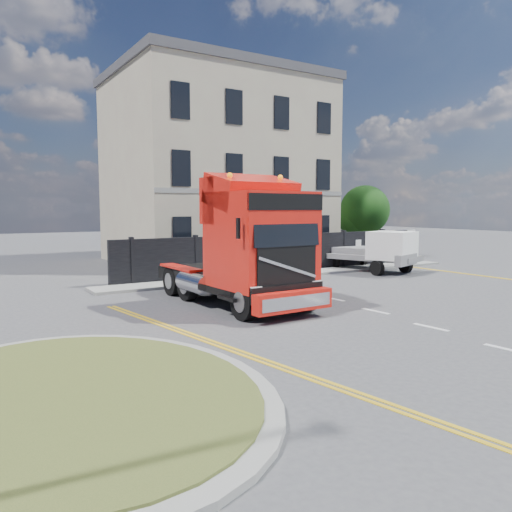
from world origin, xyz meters
TOP-DOWN VIEW (x-y plane):
  - ground at (0.00, 0.00)m, footprint 120.00×120.00m
  - traffic_island at (-7.00, -3.00)m, footprint 6.80×6.80m
  - hoarding_fence at (6.55, 9.00)m, footprint 18.80×0.25m
  - georgian_building at (6.00, 16.50)m, footprint 12.30×10.30m
  - tree at (14.38, 12.10)m, footprint 3.20×3.20m
  - pavement_far at (6.00, 8.10)m, footprint 20.00×1.60m
  - truck at (-0.19, 2.30)m, footprint 2.87×7.27m
  - flatbed_pickup at (10.31, 6.35)m, footprint 3.63×5.64m

SIDE VIEW (x-z plane):
  - ground at x=0.00m, z-range 0.00..0.00m
  - pavement_far at x=6.00m, z-range 0.00..0.12m
  - traffic_island at x=-7.00m, z-range 0.00..0.16m
  - hoarding_fence at x=6.55m, z-range 0.00..2.00m
  - flatbed_pickup at x=10.31m, z-range 0.08..2.23m
  - truck at x=-0.19m, z-range -0.22..4.09m
  - tree at x=14.38m, z-range 0.65..5.45m
  - georgian_building at x=6.00m, z-range -0.63..12.17m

